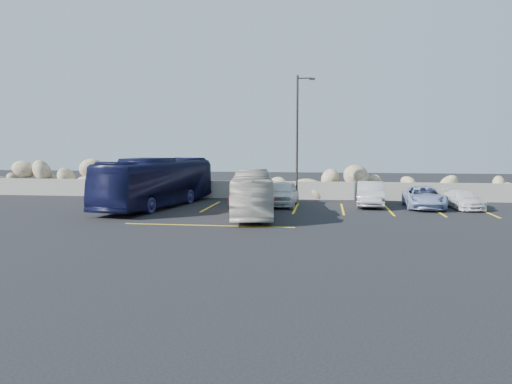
# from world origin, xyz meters

# --- Properties ---
(ground) EXTENTS (90.00, 90.00, 0.00)m
(ground) POSITION_xyz_m (0.00, 0.00, 0.00)
(ground) COLOR black
(ground) RESTS_ON ground
(seawall) EXTENTS (60.00, 0.40, 1.20)m
(seawall) POSITION_xyz_m (0.00, 12.00, 0.60)
(seawall) COLOR gray
(seawall) RESTS_ON ground
(riprap_pile) EXTENTS (54.00, 2.80, 2.60)m
(riprap_pile) POSITION_xyz_m (0.00, 13.20, 1.30)
(riprap_pile) COLOR #957C62
(riprap_pile) RESTS_ON ground
(parking_lines) EXTENTS (18.16, 9.36, 0.01)m
(parking_lines) POSITION_xyz_m (4.64, 5.57, 0.01)
(parking_lines) COLOR yellow
(parking_lines) RESTS_ON ground
(lamppost) EXTENTS (1.14, 0.18, 8.00)m
(lamppost) POSITION_xyz_m (2.56, 9.50, 4.30)
(lamppost) COLOR #2B2726
(lamppost) RESTS_ON ground
(vintage_bus) EXTENTS (3.11, 8.58, 2.34)m
(vintage_bus) POSITION_xyz_m (0.50, 3.90, 1.17)
(vintage_bus) COLOR #B8B2A6
(vintage_bus) RESTS_ON ground
(tour_coach) EXTENTS (4.26, 10.81, 2.94)m
(tour_coach) POSITION_xyz_m (-5.59, 6.43, 1.47)
(tour_coach) COLOR black
(tour_coach) RESTS_ON ground
(car_a) EXTENTS (1.95, 4.52, 1.52)m
(car_a) POSITION_xyz_m (1.70, 8.18, 0.76)
(car_a) COLOR silver
(car_a) RESTS_ON ground
(car_b) EXTENTS (1.86, 4.57, 1.47)m
(car_b) POSITION_xyz_m (7.00, 8.67, 0.74)
(car_b) COLOR #B6B6BB
(car_b) RESTS_ON ground
(car_c) EXTENTS (1.90, 3.90, 1.09)m
(car_c) POSITION_xyz_m (12.25, 8.21, 0.55)
(car_c) COLOR silver
(car_c) RESTS_ON ground
(car_d) EXTENTS (2.31, 4.66, 1.27)m
(car_d) POSITION_xyz_m (10.03, 8.18, 0.64)
(car_d) COLOR #8D9EC8
(car_d) RESTS_ON ground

